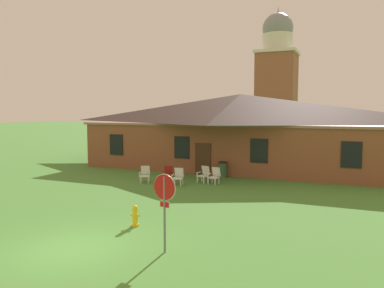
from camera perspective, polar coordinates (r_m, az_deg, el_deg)
name	(u,v)px	position (r m, az deg, el deg)	size (l,w,h in m)	color
ground_plane	(72,249)	(12.41, -18.00, -15.12)	(200.00, 200.00, 0.00)	#477F33
brick_building	(240,129)	(28.78, 7.39, 2.24)	(21.91, 10.40, 5.49)	brown
dome_tower	(277,82)	(49.91, 12.89, 9.30)	(5.18, 5.18, 17.54)	#93563D
stop_sign	(164,197)	(11.14, -4.25, -8.17)	(0.79, 0.19, 2.39)	slate
lawn_chair_by_porch	(145,174)	(22.27, -7.23, -4.57)	(0.79, 0.84, 0.96)	silver
lawn_chair_near_door	(168,173)	(22.28, -3.68, -4.53)	(0.75, 0.81, 0.96)	maroon
lawn_chair_left_end	(178,176)	(21.35, -2.13, -4.95)	(0.71, 0.75, 0.96)	white
lawn_chair_middle	(204,174)	(22.10, 1.85, -4.60)	(0.73, 0.78, 0.96)	silver
lawn_chair_right_end	(215,175)	(21.63, 3.50, -4.82)	(0.72, 0.76, 0.96)	white
fire_hydrant	(135,216)	(14.07, -8.74, -10.88)	(0.36, 0.28, 0.79)	gold
trash_bin	(223,169)	(23.87, 4.74, -3.90)	(0.56, 0.56, 0.98)	#335638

